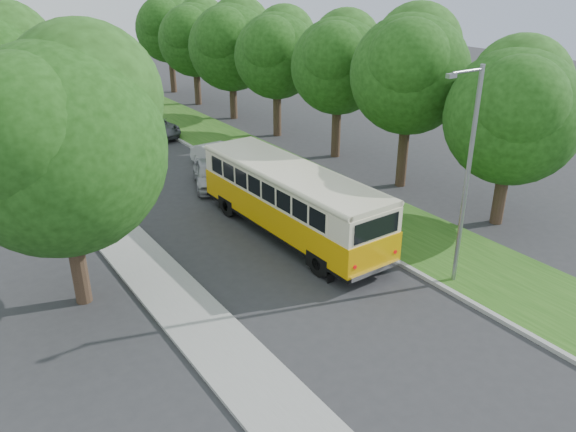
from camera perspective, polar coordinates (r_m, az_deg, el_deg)
ground at (r=20.92m, az=3.42°, el=-7.21°), size 120.00×120.00×0.00m
curb at (r=26.36m, az=3.02°, el=-0.12°), size 0.20×70.00×0.15m
grass_verge at (r=27.74m, az=6.89°, el=0.98°), size 4.50×70.00×0.13m
sidewalk at (r=22.77m, az=-14.16°, el=-5.03°), size 2.20×70.00×0.12m
treeline at (r=35.41m, az=-10.68°, el=15.64°), size 24.27×41.91×9.46m
lamppost_near at (r=20.23m, az=17.66°, el=4.22°), size 1.71×0.16×8.00m
lamppost_far at (r=31.45m, az=-22.13°, el=9.93°), size 1.71×0.16×7.50m
warning_sign at (r=28.35m, az=-19.06°, el=3.89°), size 0.56×0.10×2.50m
vintage_bus at (r=24.07m, az=0.29°, el=1.39°), size 2.94×10.67×3.15m
car_silver at (r=30.36m, az=-7.94°, el=4.27°), size 3.04×4.43×1.40m
car_white at (r=32.69m, az=-7.06°, el=5.82°), size 1.58×4.46×1.47m
car_blue at (r=40.69m, az=-14.65°, el=8.74°), size 2.52×4.78×1.32m
car_grey at (r=40.59m, az=-13.63°, el=8.87°), size 2.76×5.25×1.41m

